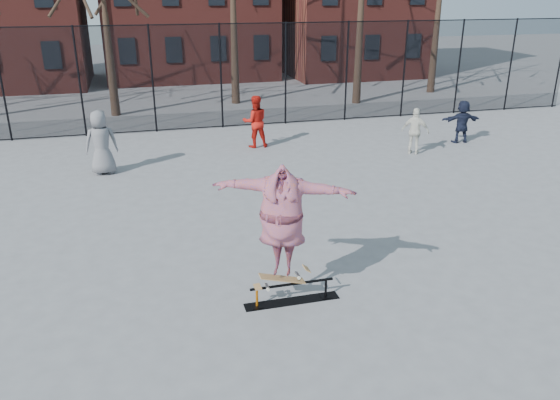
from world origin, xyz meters
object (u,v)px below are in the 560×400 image
object	(u,v)px
skate_rail	(292,294)
bystander_red	(255,122)
skater	(282,228)
bystander_navy	(462,122)
bystander_white	(415,131)
bystander_grey	(101,143)
skateboard	(282,282)

from	to	relation	value
skate_rail	bystander_red	distance (m)	10.24
skater	bystander_navy	world-z (taller)	skater
skate_rail	bystander_white	world-z (taller)	bystander_white
bystander_grey	skater	bearing A→B (deg)	105.65
bystander_grey	bystander_red	world-z (taller)	bystander_grey
skateboard	bystander_red	world-z (taller)	bystander_red
skate_rail	skateboard	bearing A→B (deg)	180.00
bystander_red	bystander_navy	world-z (taller)	bystander_red
bystander_grey	bystander_white	size ratio (longest dim) A/B	1.25
bystander_grey	skateboard	bearing A→B (deg)	105.65
skateboard	bystander_navy	world-z (taller)	bystander_navy
skater	bystander_white	bearing A→B (deg)	73.97
skater	bystander_navy	size ratio (longest dim) A/B	1.58
skateboard	skater	size ratio (longest dim) A/B	0.37
skateboard	bystander_navy	xyz separation A→B (m)	(9.04, 8.75, 0.33)
skater	bystander_navy	xyz separation A→B (m)	(9.04, 8.75, -0.70)
bystander_navy	bystander_white	bearing A→B (deg)	26.53
bystander_red	skateboard	bearing A→B (deg)	80.72
skateboard	bystander_navy	distance (m)	12.58
skater	bystander_grey	world-z (taller)	skater
bystander_white	bystander_navy	size ratio (longest dim) A/B	1.01
bystander_navy	skater	bearing A→B (deg)	49.80
skater	bystander_red	xyz separation A→B (m)	(1.77, 10.08, -0.57)
skate_rail	skateboard	xyz separation A→B (m)	(-0.18, 0.00, 0.28)
bystander_red	bystander_white	bearing A→B (deg)	156.62
bystander_red	bystander_navy	xyz separation A→B (m)	(7.27, -1.34, -0.14)
skater	bystander_white	world-z (taller)	skater
skater	skateboard	bearing A→B (deg)	0.00
skateboard	bystander_red	distance (m)	10.25
bystander_grey	bystander_navy	distance (m)	12.31
skateboard	bystander_grey	size ratio (longest dim) A/B	0.46
bystander_navy	bystander_red	bearing A→B (deg)	-4.68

